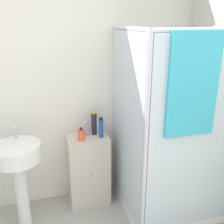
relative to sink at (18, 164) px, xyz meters
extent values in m
cube|color=silver|center=(0.25, 0.40, 0.56)|extent=(6.40, 0.06, 2.50)
cube|color=white|center=(1.47, -0.08, -0.65)|extent=(0.91, 0.91, 0.09)
cylinder|color=silver|center=(1.90, 0.35, 0.26)|extent=(0.04, 0.04, 1.89)
cylinder|color=silver|center=(1.03, 0.35, 0.26)|extent=(0.04, 0.04, 1.89)
cylinder|color=silver|center=(1.03, -0.52, 0.26)|extent=(0.04, 0.04, 1.89)
cylinder|color=silver|center=(1.47, -0.52, 1.19)|extent=(0.87, 0.04, 0.04)
cylinder|color=silver|center=(1.47, 0.35, 1.19)|extent=(0.87, 0.04, 0.04)
cylinder|color=silver|center=(1.03, -0.08, 1.19)|extent=(0.04, 0.87, 0.04)
cylinder|color=silver|center=(1.90, -0.08, 1.19)|extent=(0.04, 0.87, 0.04)
cube|color=silver|center=(1.47, -0.53, 0.28)|extent=(0.83, 0.01, 1.77)
cube|color=silver|center=(1.02, -0.08, 0.28)|extent=(0.01, 0.83, 1.77)
cylinder|color=#B7BABF|center=(1.69, 0.29, 0.11)|extent=(0.02, 0.02, 1.42)
cylinder|color=#B7BABF|center=(1.69, 0.24, 0.84)|extent=(0.07, 0.07, 0.04)
cube|color=#38ADC6|center=(1.39, -0.55, 0.77)|extent=(0.44, 0.03, 0.83)
cube|color=beige|center=(0.69, 0.21, -0.30)|extent=(0.43, 0.32, 0.79)
sphere|color=gold|center=(0.69, 0.04, -0.26)|extent=(0.02, 0.02, 0.02)
cylinder|color=white|center=(0.00, 0.00, -0.32)|extent=(0.12, 0.12, 0.74)
cylinder|color=white|center=(0.00, 0.00, 0.12)|extent=(0.44, 0.44, 0.15)
cylinder|color=#B7BABF|center=(0.00, 0.15, 0.26)|extent=(0.02, 0.02, 0.13)
cube|color=#B7BABF|center=(0.00, 0.12, 0.32)|extent=(0.02, 0.07, 0.02)
cylinder|color=#E5562D|center=(0.62, 0.14, 0.16)|extent=(0.07, 0.07, 0.11)
cylinder|color=black|center=(0.62, 0.14, 0.22)|extent=(0.02, 0.02, 0.02)
cube|color=black|center=(0.62, 0.12, 0.24)|extent=(0.02, 0.04, 0.01)
cylinder|color=#281E33|center=(0.78, 0.25, 0.21)|extent=(0.06, 0.06, 0.23)
cylinder|color=gold|center=(0.78, 0.25, 0.34)|extent=(0.05, 0.05, 0.02)
cylinder|color=#1E4C93|center=(0.83, 0.16, 0.19)|extent=(0.05, 0.05, 0.19)
cylinder|color=black|center=(0.83, 0.16, 0.30)|extent=(0.04, 0.04, 0.02)
cylinder|color=#B299C6|center=(0.68, 0.24, 0.17)|extent=(0.05, 0.05, 0.15)
cylinder|color=silver|center=(0.68, 0.24, 0.25)|extent=(0.02, 0.02, 0.02)
cube|color=silver|center=(0.68, 0.23, 0.27)|extent=(0.01, 0.03, 0.01)
camera|label=1|loc=(0.23, -2.27, 1.25)|focal=42.00mm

